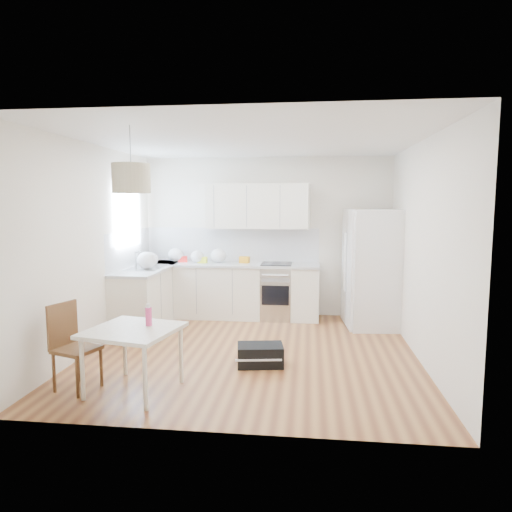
{
  "coord_description": "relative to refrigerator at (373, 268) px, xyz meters",
  "views": [
    {
      "loc": [
        0.73,
        -5.7,
        1.94
      ],
      "look_at": [
        0.02,
        0.4,
        1.22
      ],
      "focal_mm": 32.0,
      "sensor_mm": 36.0,
      "label": 1
    }
  ],
  "objects": [
    {
      "name": "cabinets_left",
      "position": [
        -3.52,
        -0.3,
        -0.48
      ],
      "size": [
        0.6,
        1.8,
        0.88
      ],
      "primitive_type": "cube",
      "color": "white",
      "rests_on": "floor"
    },
    {
      "name": "drink_bottle",
      "position": [
        -2.64,
        -2.73,
        -0.14
      ],
      "size": [
        0.07,
        0.07,
        0.23
      ],
      "primitive_type": "cylinder",
      "rotation": [
        0.0,
        0.0,
        -0.02
      ],
      "color": "#DC3D7C",
      "rests_on": "dining_table"
    },
    {
      "name": "grocery_bag_a",
      "position": [
        -3.26,
        0.36,
        0.12
      ],
      "size": [
        0.27,
        0.23,
        0.24
      ],
      "primitive_type": "ellipsoid",
      "color": "silver",
      "rests_on": "counter_back"
    },
    {
      "name": "dining_table",
      "position": [
        -2.77,
        -2.85,
        -0.32
      ],
      "size": [
        0.99,
        0.99,
        0.66
      ],
      "rotation": [
        0.0,
        0.0,
        -0.21
      ],
      "color": "beige",
      "rests_on": "floor"
    },
    {
      "name": "snack_red",
      "position": [
        -3.14,
        0.35,
        0.05
      ],
      "size": [
        0.17,
        0.13,
        0.1
      ],
      "primitive_type": "cube",
      "rotation": [
        0.0,
        0.0,
        0.23
      ],
      "color": "red",
      "rests_on": "counter_back"
    },
    {
      "name": "grocery_bag_c",
      "position": [
        -2.52,
        0.35,
        0.12
      ],
      "size": [
        0.27,
        0.23,
        0.24
      ],
      "primitive_type": "ellipsoid",
      "color": "silver",
      "rests_on": "counter_back"
    },
    {
      "name": "snack_yellow",
      "position": [
        -2.78,
        0.29,
        0.05
      ],
      "size": [
        0.17,
        0.12,
        0.11
      ],
      "primitive_type": "cube",
      "rotation": [
        0.0,
        0.0,
        -0.16
      ],
      "color": "yellow",
      "rests_on": "counter_back"
    },
    {
      "name": "backsplash_left",
      "position": [
        -3.82,
        -0.3,
        0.29
      ],
      "size": [
        0.01,
        1.8,
        0.58
      ],
      "primitive_type": "cube",
      "color": "white",
      "rests_on": "wall_left"
    },
    {
      "name": "grocery_bag_b",
      "position": [
        -2.87,
        0.3,
        0.11
      ],
      "size": [
        0.23,
        0.2,
        0.21
      ],
      "primitive_type": "ellipsoid",
      "color": "silver",
      "rests_on": "counter_back"
    },
    {
      "name": "floor",
      "position": [
        -1.72,
        -1.5,
        -0.92
      ],
      "size": [
        4.2,
        4.2,
        0.0
      ],
      "primitive_type": "plane",
      "color": "brown",
      "rests_on": "ground"
    },
    {
      "name": "wall_right",
      "position": [
        0.38,
        -1.5,
        0.43
      ],
      "size": [
        0.0,
        4.2,
        4.2
      ],
      "primitive_type": "plane",
      "rotation": [
        1.57,
        0.0,
        -1.57
      ],
      "color": "white",
      "rests_on": "floor"
    },
    {
      "name": "ceiling",
      "position": [
        -1.72,
        -1.5,
        1.78
      ],
      "size": [
        4.2,
        4.2,
        0.0
      ],
      "primitive_type": "plane",
      "rotation": [
        3.14,
        0.0,
        0.0
      ],
      "color": "white",
      "rests_on": "wall_back"
    },
    {
      "name": "pendant_lamp",
      "position": [
        -2.77,
        -2.77,
        1.26
      ],
      "size": [
        0.39,
        0.39,
        0.29
      ],
      "primitive_type": "cylinder",
      "rotation": [
        0.0,
        0.0,
        0.04
      ],
      "color": "beige",
      "rests_on": "ceiling"
    },
    {
      "name": "range_oven",
      "position": [
        -1.52,
        0.3,
        -0.48
      ],
      "size": [
        0.5,
        0.61,
        0.88
      ],
      "primitive_type": null,
      "color": "silver",
      "rests_on": "floor"
    },
    {
      "name": "sink",
      "position": [
        -3.52,
        -0.35,
        -0.0
      ],
      "size": [
        0.5,
        0.8,
        0.16
      ],
      "primitive_type": null,
      "color": "silver",
      "rests_on": "counter_left"
    },
    {
      "name": "snack_orange",
      "position": [
        -2.07,
        0.37,
        0.06
      ],
      "size": [
        0.18,
        0.13,
        0.11
      ],
      "primitive_type": "cube",
      "rotation": [
        0.0,
        0.0,
        -0.21
      ],
      "color": "orange",
      "rests_on": "counter_back"
    },
    {
      "name": "dining_chair",
      "position": [
        -3.37,
        -2.88,
        -0.47
      ],
      "size": [
        0.48,
        0.48,
        0.9
      ],
      "primitive_type": null,
      "rotation": [
        0.0,
        0.0,
        -0.32
      ],
      "color": "#472A15",
      "rests_on": "floor"
    },
    {
      "name": "refrigerator",
      "position": [
        0.0,
        0.0,
        0.0
      ],
      "size": [
        0.95,
        0.99,
        1.84
      ],
      "primitive_type": null,
      "rotation": [
        0.0,
        0.0,
        0.09
      ],
      "color": "white",
      "rests_on": "floor"
    },
    {
      "name": "counter_left",
      "position": [
        -3.52,
        -0.3,
        -0.02
      ],
      "size": [
        0.64,
        1.82,
        0.04
      ],
      "primitive_type": "cube",
      "color": "#AFB2B4",
      "rests_on": "cabinets_left"
    },
    {
      "name": "wall_left",
      "position": [
        -3.82,
        -1.5,
        0.43
      ],
      "size": [
        0.0,
        4.2,
        4.2
      ],
      "primitive_type": "plane",
      "rotation": [
        1.57,
        0.0,
        1.57
      ],
      "color": "white",
      "rests_on": "floor"
    },
    {
      "name": "gym_bag",
      "position": [
        -1.56,
        -1.95,
        -0.79
      ],
      "size": [
        0.59,
        0.43,
        0.25
      ],
      "primitive_type": "cube",
      "rotation": [
        0.0,
        0.0,
        0.16
      ],
      "color": "black",
      "rests_on": "floor"
    },
    {
      "name": "backsplash_back",
      "position": [
        -2.32,
        0.6,
        0.29
      ],
      "size": [
        3.0,
        0.01,
        0.58
      ],
      "primitive_type": "cube",
      "color": "white",
      "rests_on": "wall_back"
    },
    {
      "name": "counter_back",
      "position": [
        -2.32,
        0.3,
        -0.02
      ],
      "size": [
        3.02,
        0.64,
        0.04
      ],
      "primitive_type": "cube",
      "color": "#AFB2B4",
      "rests_on": "cabinets_back"
    },
    {
      "name": "window_glassblock",
      "position": [
        -3.81,
        -0.35,
        0.83
      ],
      "size": [
        0.02,
        1.0,
        1.0
      ],
      "primitive_type": "cube",
      "color": "#BFE0F9",
      "rests_on": "wall_left"
    },
    {
      "name": "grocery_bag_e",
      "position": [
        -3.48,
        -0.48,
        0.13
      ],
      "size": [
        0.29,
        0.25,
        0.26
      ],
      "primitive_type": "ellipsoid",
      "color": "silver",
      "rests_on": "counter_left"
    },
    {
      "name": "cabinets_back",
      "position": [
        -2.32,
        0.3,
        -0.48
      ],
      "size": [
        3.0,
        0.6,
        0.88
      ],
      "primitive_type": "cube",
      "color": "white",
      "rests_on": "floor"
    },
    {
      "name": "wall_back",
      "position": [
        -1.72,
        0.6,
        0.43
      ],
      "size": [
        4.2,
        0.0,
        4.2
      ],
      "primitive_type": "plane",
      "rotation": [
        1.57,
        0.0,
        0.0
      ],
      "color": "white",
      "rests_on": "floor"
    },
    {
      "name": "upper_cabinets",
      "position": [
        -1.87,
        0.44,
        0.96
      ],
      "size": [
        1.7,
        0.32,
        0.75
      ],
      "primitive_type": "cube",
      "color": "white",
      "rests_on": "wall_back"
    },
    {
      "name": "grocery_bag_d",
      "position": [
        -3.53,
        -0.15,
        0.11
      ],
      "size": [
        0.24,
        0.21,
        0.22
      ],
      "primitive_type": "ellipsoid",
      "color": "silver",
      "rests_on": "counter_back"
    }
  ]
}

